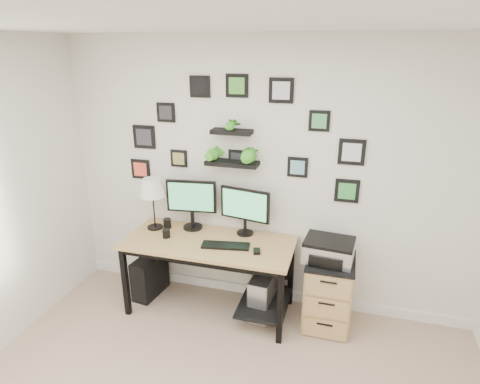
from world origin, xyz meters
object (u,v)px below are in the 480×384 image
(monitor_right, at_px, (245,208))
(table_lamp, at_px, (152,189))
(monitor_left, at_px, (192,201))
(pc_tower_grey, at_px, (264,294))
(pc_tower_black, at_px, (150,276))
(desk, at_px, (214,252))
(mug, at_px, (166,234))
(printer, at_px, (329,250))
(file_cabinet, at_px, (328,292))

(monitor_right, relative_size, table_lamp, 0.96)
(monitor_left, relative_size, pc_tower_grey, 1.13)
(monitor_right, relative_size, pc_tower_black, 1.17)
(desk, xyz_separation_m, monitor_right, (0.25, 0.21, 0.40))
(mug, bearing_deg, printer, 4.84)
(table_lamp, bearing_deg, monitor_left, 13.64)
(pc_tower_black, xyz_separation_m, file_cabinet, (1.83, 0.02, 0.12))
(monitor_left, height_order, file_cabinet, monitor_left)
(table_lamp, bearing_deg, pc_tower_grey, -3.33)
(monitor_right, bearing_deg, file_cabinet, -9.99)
(monitor_left, distance_m, pc_tower_grey, 1.15)
(desk, xyz_separation_m, table_lamp, (-0.66, 0.10, 0.54))
(table_lamp, relative_size, pc_tower_grey, 1.16)
(monitor_right, relative_size, mug, 6.13)
(monitor_right, bearing_deg, pc_tower_black, -170.33)
(monitor_left, distance_m, pc_tower_black, 0.96)
(monitor_left, bearing_deg, file_cabinet, -5.44)
(table_lamp, height_order, printer, table_lamp)
(desk, height_order, monitor_right, monitor_right)
(desk, relative_size, table_lamp, 3.06)
(monitor_right, distance_m, pc_tower_grey, 0.86)
(desk, xyz_separation_m, mug, (-0.46, -0.07, 0.16))
(printer, bearing_deg, desk, -176.79)
(pc_tower_black, distance_m, printer, 1.89)
(monitor_left, distance_m, monitor_right, 0.54)
(printer, bearing_deg, table_lamp, 178.67)
(table_lamp, distance_m, file_cabinet, 1.95)
(desk, bearing_deg, pc_tower_grey, 3.90)
(desk, relative_size, pc_tower_black, 3.74)
(file_cabinet, height_order, printer, printer)
(monitor_right, xyz_separation_m, pc_tower_black, (-0.99, -0.17, -0.82))
(monitor_right, distance_m, mug, 0.79)
(table_lamp, height_order, pc_tower_grey, table_lamp)
(desk, distance_m, file_cabinet, 1.14)
(table_lamp, distance_m, mug, 0.46)
(pc_tower_black, xyz_separation_m, printer, (1.80, 0.02, 0.55))
(file_cabinet, bearing_deg, desk, -176.96)
(monitor_left, distance_m, printer, 1.39)
(pc_tower_black, height_order, printer, printer)
(monitor_right, distance_m, pc_tower_black, 1.29)
(file_cabinet, bearing_deg, printer, 176.06)
(monitor_left, relative_size, table_lamp, 0.97)
(table_lamp, bearing_deg, desk, -8.61)
(monitor_left, bearing_deg, desk, -33.27)
(pc_tower_black, bearing_deg, file_cabinet, 8.02)
(table_lamp, distance_m, pc_tower_black, 0.96)
(desk, xyz_separation_m, pc_tower_grey, (0.49, 0.03, -0.41))
(pc_tower_black, bearing_deg, printer, 8.09)
(monitor_right, xyz_separation_m, mug, (-0.71, -0.28, -0.24))
(monitor_left, bearing_deg, mug, -122.57)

